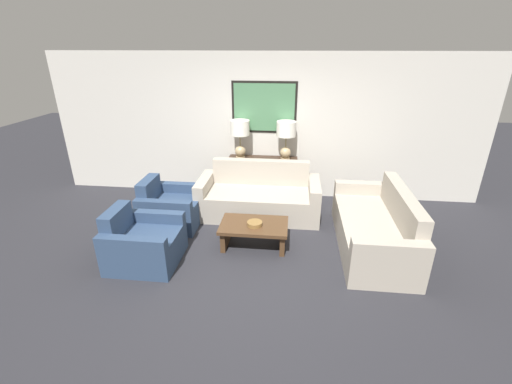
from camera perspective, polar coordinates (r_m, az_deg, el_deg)
ground_plane at (r=4.90m, az=-1.20°, el=-10.76°), size 20.00×20.00×0.00m
back_wall at (r=6.50m, az=1.38°, el=10.78°), size 8.05×0.12×2.65m
console_table at (r=6.51m, az=1.09°, el=2.27°), size 1.28×0.38×0.81m
table_lamp_left at (r=6.30m, az=-2.69°, el=9.83°), size 0.35×0.35×0.70m
table_lamp_right at (r=6.23m, az=5.04°, el=9.61°), size 0.35×0.35×0.70m
couch_by_back_wall at (r=5.94m, az=0.48°, el=-0.97°), size 2.06×0.91×0.88m
couch_by_side at (r=5.26m, az=19.28°, el=-5.78°), size 0.91×2.06×0.88m
coffee_table at (r=5.00m, az=-0.34°, el=-6.37°), size 0.97×0.61×0.37m
decorative_bowl at (r=4.90m, az=-0.22°, el=-5.30°), size 0.22×0.22×0.06m
armchair_near_back_wall at (r=5.79m, az=-14.11°, el=-2.67°), size 0.89×0.86×0.77m
armchair_near_camera at (r=4.92m, az=-18.32°, el=-8.14°), size 0.89×0.86×0.77m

